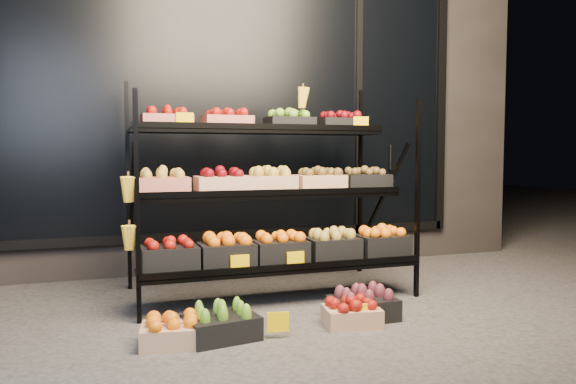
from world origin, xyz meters
name	(u,v)px	position (x,y,z in m)	size (l,w,h in m)	color
ground	(298,316)	(0.00, 0.00, 0.00)	(24.00, 24.00, 0.00)	#514F4C
building	(217,93)	(0.00, 2.59, 1.75)	(6.00, 2.08, 3.50)	#2D2826
display_rack	(270,193)	(-0.01, 0.60, 0.79)	(2.18, 1.02, 1.75)	black
tag_floor_a	(278,329)	(-0.27, -0.40, 0.06)	(0.13, 0.01, 0.12)	#F1BD00
tag_floor_b	(365,319)	(0.30, -0.40, 0.06)	(0.13, 0.01, 0.12)	#F1BD00
floor_crate_left	(172,331)	(-0.88, -0.32, 0.09)	(0.39, 0.31, 0.18)	tan
floor_crate_midleft	(221,323)	(-0.59, -0.30, 0.10)	(0.45, 0.36, 0.20)	black
floor_crate_midright	(352,312)	(0.25, -0.31, 0.09)	(0.38, 0.30, 0.18)	tan
floor_crate_right	(363,304)	(0.38, -0.21, 0.10)	(0.42, 0.31, 0.21)	black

